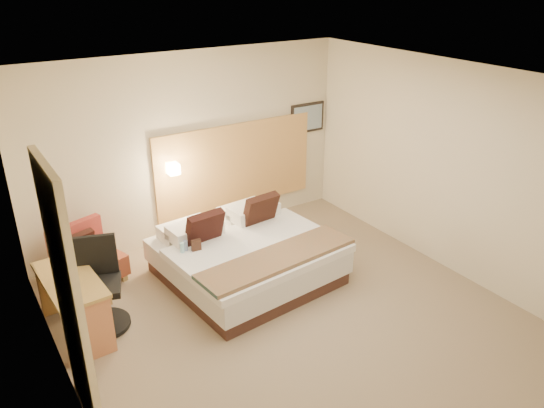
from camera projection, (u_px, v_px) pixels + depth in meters
floor at (290, 317)px, 6.15m from camera, size 4.80×5.00×0.02m
ceiling at (294, 81)px, 5.03m from camera, size 4.80×5.00×0.02m
wall_back at (191, 148)px, 7.51m from camera, size 4.80×0.02×2.70m
wall_front at (498, 339)px, 3.66m from camera, size 4.80×0.02×2.70m
wall_left at (53, 277)px, 4.40m from camera, size 0.02×5.00×2.70m
wall_right at (446, 168)px, 6.78m from camera, size 0.02×5.00×2.70m
headboard_panel at (236, 166)px, 7.99m from camera, size 2.60×0.04×1.30m
art_frame at (307, 118)px, 8.42m from camera, size 0.62×0.03×0.47m
art_canvas at (308, 118)px, 8.41m from camera, size 0.54×0.01×0.39m
lamp_arm at (171, 167)px, 7.35m from camera, size 0.02×0.12×0.02m
lamp_shade at (173, 169)px, 7.31m from camera, size 0.15×0.15×0.15m
curtain at (69, 303)px, 4.28m from camera, size 0.06×0.90×2.42m
bottle_a at (182, 250)px, 6.36m from camera, size 0.06×0.06×0.18m
bottle_b at (186, 248)px, 6.41m from camera, size 0.06×0.06×0.18m
menu_folder at (196, 247)px, 6.40m from camera, size 0.12×0.06×0.20m
bed at (246, 256)px, 6.79m from camera, size 2.14×2.10×0.97m
lounge_chair at (87, 261)px, 6.69m from camera, size 0.89×0.83×0.77m
side_table at (191, 270)px, 6.53m from camera, size 0.49×0.49×0.50m
desk at (73, 289)px, 5.65m from camera, size 0.58×1.16×0.71m
desk_chair at (100, 292)px, 5.84m from camera, size 0.74×0.74×1.03m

